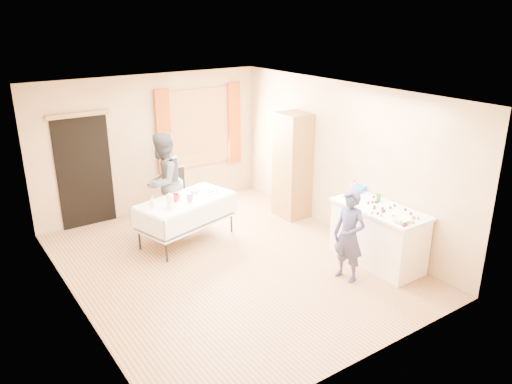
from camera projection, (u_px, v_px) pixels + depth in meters
floor at (230, 264)px, 7.70m from camera, size 4.50×5.50×0.02m
ceiling at (226, 93)px, 6.80m from camera, size 4.50×5.50×0.02m
wall_back at (152, 144)px, 9.38m from camera, size 4.50×0.02×2.60m
wall_front at (369, 257)px, 5.11m from camera, size 4.50×0.02×2.60m
wall_left at (69, 219)px, 6.04m from camera, size 0.02×5.50×2.60m
wall_right at (342, 159)px, 8.45m from camera, size 0.02×5.50×2.60m
window_frame at (199, 128)px, 9.81m from camera, size 1.32×0.06×1.52m
window_pane at (200, 128)px, 9.80m from camera, size 1.20×0.02×1.40m
curtain_left at (164, 133)px, 9.36m from camera, size 0.28×0.06×1.65m
curtain_right at (234, 123)px, 10.19m from camera, size 0.28×0.06×1.65m
doorway at (85, 172)px, 8.77m from camera, size 0.95×0.04×2.00m
door_lintel at (78, 115)px, 8.40m from camera, size 1.05×0.06×0.08m
cabinet at (292, 166)px, 9.19m from camera, size 0.50×0.60×1.96m
counter at (378, 235)px, 7.58m from camera, size 0.70×1.48×0.91m
party_table at (187, 216)px, 8.32m from camera, size 1.79×1.23×0.75m
chair at (176, 205)px, 9.20m from camera, size 0.51×0.51×0.97m
girl at (349, 236)px, 7.04m from camera, size 0.61×0.50×1.36m
woman at (164, 182)px, 8.65m from camera, size 1.46×1.45×1.75m
soda_can at (379, 198)px, 7.63m from camera, size 0.07×0.07×0.12m
mixing_bowl at (401, 220)px, 6.91m from camera, size 0.33×0.33×0.06m
foam_block at (352, 194)px, 7.87m from camera, size 0.18×0.15×0.08m
blue_basket at (359, 189)px, 8.09m from camera, size 0.35×0.28×0.08m
pitcher at (170, 202)px, 7.78m from camera, size 0.14×0.14×0.22m
cup_red at (175, 198)px, 8.10m from camera, size 0.21×0.21×0.12m
cup_rainbow at (190, 199)px, 8.07m from camera, size 0.14×0.14×0.11m
small_bowl at (195, 191)px, 8.50m from camera, size 0.18×0.18×0.05m
pastry_tray at (211, 192)px, 8.49m from camera, size 0.29×0.21×0.02m
bottle at (153, 201)px, 7.87m from camera, size 0.15×0.15×0.17m
cake_balls at (390, 211)px, 7.24m from camera, size 0.54×1.12×0.04m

